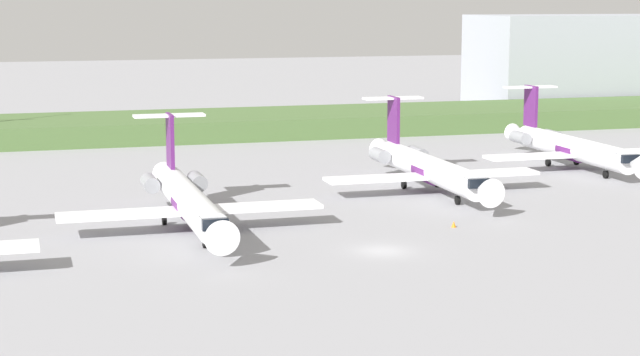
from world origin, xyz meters
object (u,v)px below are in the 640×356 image
regional_jet_fourth (570,147)px  safety_cone_front_marker (454,224)px  regional_jet_second (188,199)px  regional_jet_third (427,167)px

regional_jet_fourth → safety_cone_front_marker: bearing=-134.3°
regional_jet_fourth → safety_cone_front_marker: (-26.67, -27.33, -2.26)m
regional_jet_second → regional_jet_fourth: 53.40m
regional_jet_second → safety_cone_front_marker: (22.43, -6.34, -2.26)m
regional_jet_third → regional_jet_fourth: same height
regional_jet_second → regional_jet_third: size_ratio=1.00×
regional_jet_second → regional_jet_fourth: same height
regional_jet_second → safety_cone_front_marker: regional_jet_second is taller
regional_jet_fourth → safety_cone_front_marker: regional_jet_fourth is taller
regional_jet_third → safety_cone_front_marker: 18.32m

